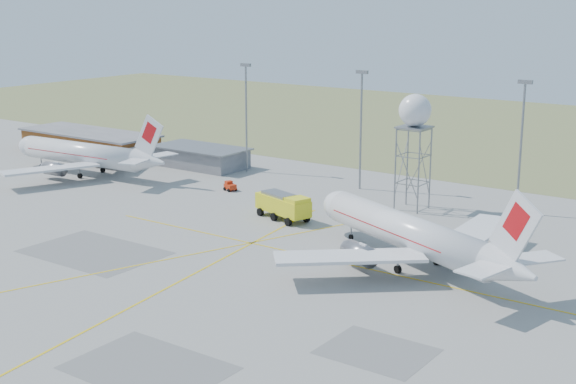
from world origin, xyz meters
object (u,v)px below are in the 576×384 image
Objects in this scene: radar_tower at (414,145)px; baggage_tug at (230,187)px; fire_truck at (284,207)px; airliner_far at (85,154)px; airliner_main at (411,234)px.

baggage_tug is (-31.14, -7.03, -9.55)m from radar_tower.
fire_truck is 20.65m from baggage_tug.
airliner_far is at bearing -167.15° from fire_truck.
airliner_main is at bearing -3.75° from baggage_tug.
airliner_main is 26.59m from fire_truck.
fire_truck is (-12.82, -16.48, -8.27)m from radar_tower.
airliner_main is 28.32m from radar_tower.
radar_tower is (-12.36, 24.74, 6.13)m from airliner_main.
radar_tower reaches higher than baggage_tug.
baggage_tug is at bearing -167.28° from radar_tower.
radar_tower is 7.43× the size of baggage_tug.
airliner_main is 47.09m from baggage_tug.
airliner_far is (-73.77, 11.88, -0.18)m from airliner_main.
baggage_tug is (-18.32, 9.46, -1.27)m from fire_truck.
baggage_tug is (-43.50, 17.71, -3.42)m from airliner_main.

